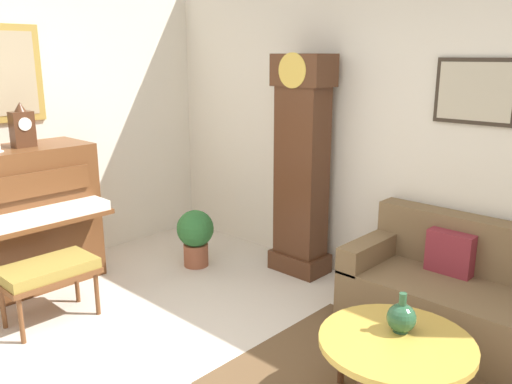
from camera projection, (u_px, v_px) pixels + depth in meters
The scene contains 9 objects.
wall_back at pixel (387, 128), 4.45m from camera, with size 5.30×0.13×2.80m.
piano at pixel (9, 221), 4.50m from camera, with size 0.87×1.44×1.25m.
piano_bench at pixel (48, 272), 3.99m from camera, with size 0.42×0.70×0.48m.
grandfather_clock at pixel (301, 172), 4.81m from camera, with size 0.52×0.34×2.03m.
couch at pixel (482, 302), 3.72m from camera, with size 1.90×0.80×0.84m.
coffee_table at pixel (396, 344), 2.97m from camera, with size 0.88×0.88×0.45m.
mantel_clock at pixel (22, 127), 4.43m from camera, with size 0.13×0.18×0.38m.
green_jug at pixel (401, 318), 3.03m from camera, with size 0.17×0.17×0.24m.
potted_plant at pixel (195, 234), 5.09m from camera, with size 0.36×0.36×0.56m.
Camera 1 is at (2.25, -1.59, 2.01)m, focal length 36.83 mm.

